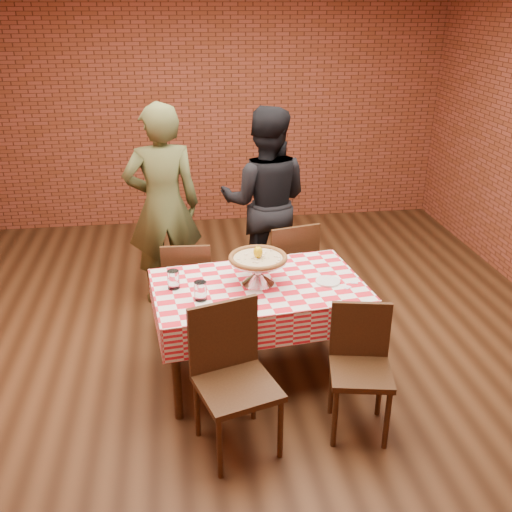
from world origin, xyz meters
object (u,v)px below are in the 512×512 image
(chair_near_right, at_px, (361,375))
(chair_far_right, at_px, (285,268))
(pizza, at_px, (258,258))
(condiment_caddy, at_px, (251,260))
(pizza_stand, at_px, (258,271))
(diner_olive, at_px, (163,206))
(water_glass_right, at_px, (173,280))
(chair_near_left, at_px, (237,385))
(table, at_px, (258,331))
(chair_far_left, at_px, (188,286))
(diner_black, at_px, (265,202))
(water_glass_left, at_px, (201,291))

(chair_near_right, bearing_deg, chair_far_right, 107.93)
(pizza, relative_size, condiment_caddy, 3.13)
(pizza, bearing_deg, chair_near_right, -53.28)
(pizza_stand, bearing_deg, diner_olive, 117.27)
(pizza_stand, distance_m, water_glass_right, 0.60)
(water_glass_right, relative_size, chair_near_left, 0.14)
(condiment_caddy, xyz_separation_m, chair_near_right, (0.56, -1.00, -0.39))
(diner_olive, bearing_deg, pizza, 110.56)
(table, height_order, water_glass_right, water_glass_right)
(chair_near_left, xyz_separation_m, chair_far_left, (-0.25, 1.44, -0.04))
(condiment_caddy, bearing_deg, diner_olive, 140.71)
(water_glass_right, bearing_deg, pizza_stand, 0.02)
(water_glass_right, bearing_deg, chair_near_left, -65.47)
(water_glass_right, xyz_separation_m, condiment_caddy, (0.58, 0.26, -0.00))
(water_glass_right, distance_m, chair_near_right, 1.42)
(pizza_stand, xyz_separation_m, diner_black, (0.27, 1.40, 0.03))
(diner_black, bearing_deg, pizza, 92.20)
(diner_olive, relative_size, diner_black, 1.04)
(condiment_caddy, relative_size, chair_near_right, 0.15)
(diner_olive, bearing_deg, chair_far_left, 99.18)
(pizza_stand, xyz_separation_m, diner_olive, (-0.67, 1.29, 0.07))
(table, bearing_deg, diner_black, 79.11)
(water_glass_left, bearing_deg, chair_near_right, -29.14)
(table, bearing_deg, water_glass_left, -157.23)
(condiment_caddy, xyz_separation_m, chair_far_right, (0.38, 0.59, -0.37))
(pizza, distance_m, diner_olive, 1.46)
(chair_far_left, height_order, chair_far_right, chair_far_right)
(chair_far_right, bearing_deg, chair_near_right, 84.11)
(chair_near_left, relative_size, chair_far_right, 1.03)
(chair_near_right, height_order, chair_far_left, chair_far_left)
(water_glass_left, height_order, diner_olive, diner_olive)
(chair_far_left, bearing_deg, chair_far_right, -164.32)
(pizza_stand, relative_size, condiment_caddy, 3.14)
(chair_near_left, distance_m, chair_far_left, 1.46)
(chair_far_left, bearing_deg, chair_near_right, 130.17)
(water_glass_left, bearing_deg, pizza_stand, 25.40)
(pizza_stand, xyz_separation_m, chair_far_left, (-0.49, 0.66, -0.42))
(water_glass_left, xyz_separation_m, chair_near_left, (0.18, -0.58, -0.36))
(pizza_stand, relative_size, chair_near_right, 0.48)
(condiment_caddy, distance_m, diner_black, 1.18)
(pizza, relative_size, water_glass_left, 3.12)
(chair_far_right, bearing_deg, pizza, 54.07)
(water_glass_left, height_order, water_glass_right, same)
(condiment_caddy, bearing_deg, water_glass_right, -137.73)
(chair_near_left, bearing_deg, pizza_stand, 56.18)
(chair_far_right, xyz_separation_m, diner_black, (-0.10, 0.55, 0.43))
(pizza, height_order, water_glass_right, pizza)
(diner_olive, bearing_deg, table, 110.11)
(chair_near_right, bearing_deg, diner_olive, 132.28)
(water_glass_left, bearing_deg, diner_olive, 99.50)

